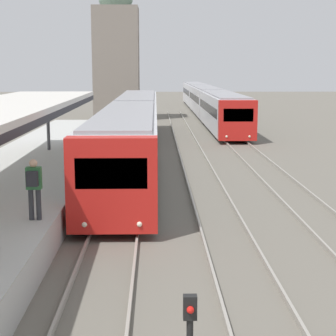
% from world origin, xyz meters
% --- Properties ---
extents(person_on_platform, '(0.40, 0.40, 1.66)m').
position_xyz_m(person_on_platform, '(-1.99, 9.63, 1.97)').
color(person_on_platform, '#2D2D33').
rests_on(person_on_platform, station_platform).
extents(train_near, '(2.68, 33.08, 3.20)m').
position_xyz_m(train_near, '(0.00, 27.18, 1.77)').
color(train_near, red).
rests_on(train_near, ground_plane).
extents(train_far, '(2.58, 49.18, 3.08)m').
position_xyz_m(train_far, '(6.77, 56.50, 1.71)').
color(train_far, red).
rests_on(train_far, ground_plane).
extents(distant_domed_building, '(4.40, 4.40, 13.58)m').
position_xyz_m(distant_domed_building, '(-2.56, 51.51, 6.47)').
color(distant_domed_building, slate).
rests_on(distant_domed_building, ground_plane).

